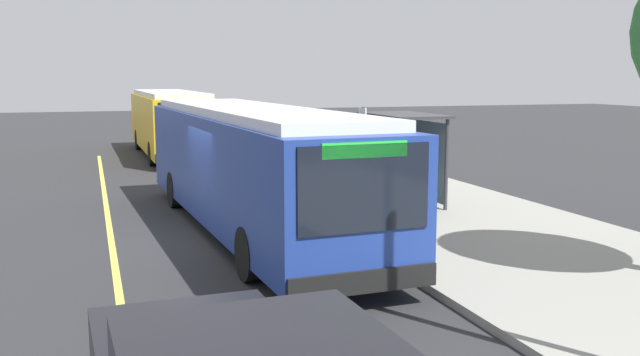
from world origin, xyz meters
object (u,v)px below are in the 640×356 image
Objects in this scene: transit_bus_second at (170,121)px; route_sign_post at (363,150)px; waiting_bench at (408,184)px; transit_bus_main at (251,164)px.

route_sign_post is (17.32, 2.54, 0.34)m from transit_bus_second.
route_sign_post reaches higher than waiting_bench.
transit_bus_main is 5.37m from waiting_bench.
route_sign_post is (2.66, -2.47, 1.32)m from waiting_bench.
waiting_bench is at bearing 110.57° from transit_bus_main.
waiting_bench is (-1.86, 4.94, -0.99)m from transit_bus_main.
transit_bus_main and route_sign_post have the same top height.
transit_bus_second is (-16.52, -0.06, -0.00)m from transit_bus_main.
transit_bus_second reaches higher than waiting_bench.
waiting_bench is 0.57× the size of route_sign_post.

